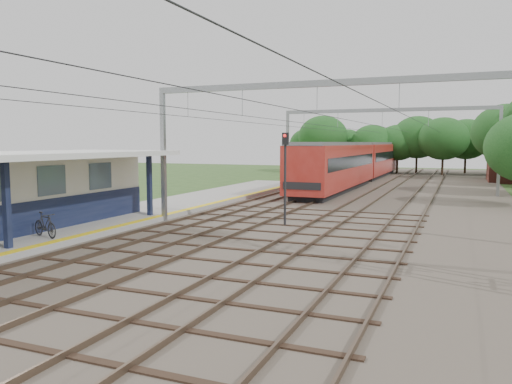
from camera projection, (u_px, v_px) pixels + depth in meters
The scene contains 9 objects.
ballast_bed at pixel (381, 199), 36.63m from camera, with size 18.00×90.00×0.10m, color #473D33.
platform at pixel (114, 219), 26.26m from camera, with size 5.00×52.00×0.35m, color gray.
yellow_stripe at pixel (150, 218), 25.39m from camera, with size 0.45×52.00×0.01m, color yellow.
rail_tracks at pixel (348, 196), 37.57m from camera, with size 11.80×88.00×0.15m.
catenary_system at pixel (363, 122), 31.98m from camera, with size 17.22×88.00×7.00m.
tree_band at pixel (414, 137), 61.16m from camera, with size 31.72×30.88×8.82m.
bicycle at pixel (45, 225), 20.28m from camera, with size 0.49×1.72×1.03m, color black.
train at pixel (358, 161), 51.46m from camera, with size 3.17×39.44×4.14m.
signal_post at pixel (285, 166), 24.46m from camera, with size 0.36×0.31×4.68m.
Camera 1 is at (9.35, -7.16, 4.20)m, focal length 35.00 mm.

